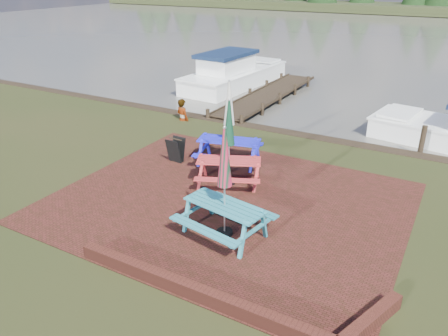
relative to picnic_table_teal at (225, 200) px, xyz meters
name	(u,v)px	position (x,y,z in m)	size (l,w,h in m)	color
ground	(209,219)	(-0.68, 0.42, -0.93)	(120.00, 120.00, 0.00)	black
paving	(228,202)	(-0.68, 1.42, -0.92)	(9.00, 7.50, 0.02)	#351911
brick_wall	(241,302)	(1.47, -2.00, -0.78)	(6.21, 1.79, 0.30)	#4C1E16
water	(416,38)	(-0.68, 37.42, -0.93)	(120.00, 60.00, 0.02)	#48453E
picnic_table_teal	(225,200)	(0.00, 0.00, 0.00)	(2.18, 2.01, 2.66)	teal
picnic_table_red	(229,156)	(-1.21, 2.41, -0.05)	(2.31, 2.21, 2.51)	#AE2C2D
picnic_table_blue	(229,136)	(-1.92, 3.71, 0.01)	(2.29, 2.14, 2.68)	#1B1ECE
chalkboard	(176,150)	(-3.47, 2.97, -0.52)	(0.51, 0.49, 0.80)	black
jetty	(267,95)	(-4.18, 11.69, -0.82)	(1.76, 9.08, 1.00)	black
boat_jetty	(234,75)	(-7.04, 13.55, -0.49)	(3.09, 7.60, 2.15)	white
person	(182,99)	(-5.76, 6.70, -0.05)	(0.65, 0.42, 1.77)	gray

